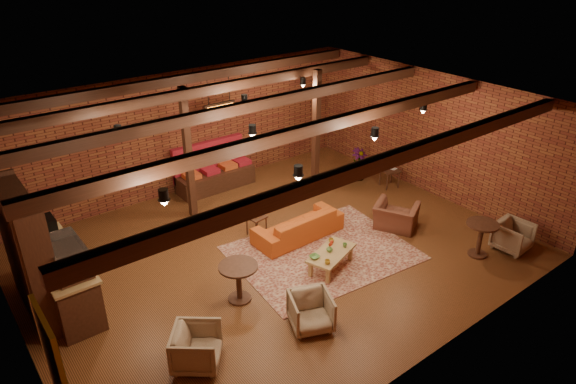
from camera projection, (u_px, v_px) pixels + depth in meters
floor at (276, 252)px, 11.13m from camera, size 10.00×10.00×0.00m
ceiling at (274, 110)px, 9.70m from camera, size 10.00×8.00×0.02m
wall_back at (183, 133)px, 13.25m from camera, size 10.00×0.02×3.20m
wall_front at (435, 279)px, 7.58m from camera, size 10.00×0.02×3.20m
wall_left at (6, 274)px, 7.69m from camera, size 0.02×8.00×3.20m
wall_right at (432, 134)px, 13.14m from camera, size 0.02×8.00×3.20m
ceiling_beams at (274, 116)px, 9.75m from camera, size 9.80×6.40×0.22m
ceiling_pipe at (230, 108)px, 10.99m from camera, size 9.60×0.12×0.12m
post_left at (188, 154)px, 11.93m from camera, size 0.16×0.16×3.20m
post_right at (316, 131)px, 13.36m from camera, size 0.16×0.16×3.20m
service_counter at (59, 267)px, 9.25m from camera, size 0.80×2.50×1.60m
plant_counter at (57, 241)px, 9.26m from camera, size 0.35×0.39×0.30m
shelving_hutch at (29, 253)px, 8.92m from camera, size 0.52×2.00×2.40m
chalkboard_menu at (55, 363)px, 6.10m from camera, size 0.08×0.96×1.46m
banquette at (215, 171)px, 13.75m from camera, size 2.10×0.70×1.00m
service_sign at (220, 109)px, 12.61m from camera, size 0.86×0.06×0.30m
ceiling_spotlights at (274, 127)px, 9.85m from camera, size 6.40×4.40×0.28m
rug at (322, 253)px, 11.11m from camera, size 3.96×3.18×0.01m
sofa at (298, 225)px, 11.57m from camera, size 2.12×0.86×0.61m
coffee_table at (331, 254)px, 10.44m from camera, size 1.27×0.91×0.64m
side_table_lamp at (256, 211)px, 11.52m from camera, size 0.44×0.44×0.80m
round_table_left at (239, 277)px, 9.46m from camera, size 0.73×0.73×0.76m
armchair_a at (196, 346)px, 8.06m from camera, size 0.99×0.99×0.75m
armchair_b at (311, 310)px, 8.86m from camera, size 0.90×0.87×0.72m
armchair_right at (396, 212)px, 11.88m from camera, size 0.99×1.13×0.83m
side_table_book at (390, 171)px, 13.85m from camera, size 0.56×0.56×0.53m
round_table_right at (481, 234)px, 10.81m from camera, size 0.67×0.67×0.78m
armchair_far at (513, 235)px, 11.09m from camera, size 0.74×0.70×0.71m
plant_tall at (361, 134)px, 13.92m from camera, size 1.57×1.57×2.66m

